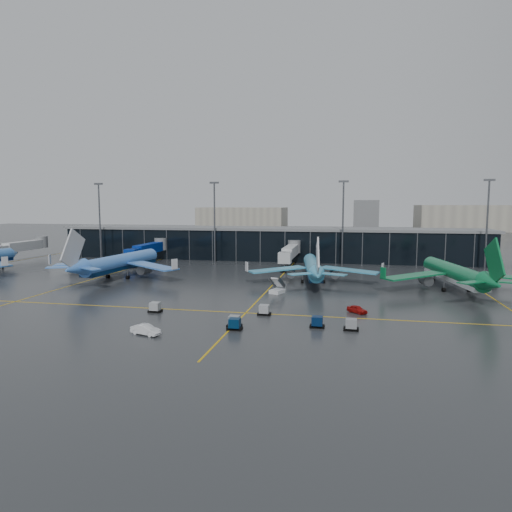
% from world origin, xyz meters
% --- Properties ---
extents(ground, '(600.00, 600.00, 0.00)m').
position_xyz_m(ground, '(0.00, 0.00, 0.00)').
color(ground, '#282B2D').
rests_on(ground, ground).
extents(terminal_pier, '(142.00, 17.00, 10.70)m').
position_xyz_m(terminal_pier, '(0.00, 62.00, 5.42)').
color(terminal_pier, black).
rests_on(terminal_pier, ground).
extents(jet_bridges, '(94.00, 27.50, 7.20)m').
position_xyz_m(jet_bridges, '(-35.00, 42.99, 4.55)').
color(jet_bridges, '#595B60').
rests_on(jet_bridges, ground).
extents(flood_masts, '(203.00, 0.50, 25.50)m').
position_xyz_m(flood_masts, '(5.00, 50.00, 13.81)').
color(flood_masts, '#595B60').
rests_on(flood_masts, ground).
extents(distant_hangars, '(260.00, 71.00, 22.00)m').
position_xyz_m(distant_hangars, '(49.94, 270.08, 8.79)').
color(distant_hangars, '#B2AD99').
rests_on(distant_hangars, ground).
extents(taxi_lines, '(220.00, 120.00, 0.02)m').
position_xyz_m(taxi_lines, '(10.00, 10.61, 0.01)').
color(taxi_lines, gold).
rests_on(taxi_lines, ground).
extents(airliner_arkefly, '(38.76, 43.38, 12.57)m').
position_xyz_m(airliner_arkefly, '(-29.16, 15.73, 6.28)').
color(airliner_arkefly, '#4583E3').
rests_on(airliner_arkefly, ground).
extents(airliner_klm_near, '(36.83, 40.67, 11.27)m').
position_xyz_m(airliner_klm_near, '(18.66, 18.65, 5.64)').
color(airliner_klm_near, '#3FA5D1').
rests_on(airliner_klm_near, ground).
extents(airliner_aer_lingus, '(40.05, 43.91, 11.91)m').
position_xyz_m(airliner_aer_lingus, '(49.16, 14.31, 5.95)').
color(airliner_aer_lingus, '#0D6F3E').
rests_on(airliner_aer_lingus, ground).
extents(baggage_carts, '(35.15, 11.33, 1.70)m').
position_xyz_m(baggage_carts, '(13.19, -21.21, 0.76)').
color(baggage_carts, black).
rests_on(baggage_carts, ground).
extents(mobile_airstair, '(3.18, 3.77, 3.45)m').
position_xyz_m(mobile_airstair, '(12.53, 3.27, 0.77)').
color(mobile_airstair, silver).
rests_on(mobile_airstair, ground).
extents(service_van_red, '(3.78, 3.65, 1.28)m').
position_xyz_m(service_van_red, '(28.59, -11.26, 0.64)').
color(service_van_red, '#A70F0C').
rests_on(service_van_red, ground).
extents(service_van_white, '(4.77, 2.76, 1.49)m').
position_xyz_m(service_van_white, '(-0.97, -30.64, 0.74)').
color(service_van_white, white).
rests_on(service_van_white, ground).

